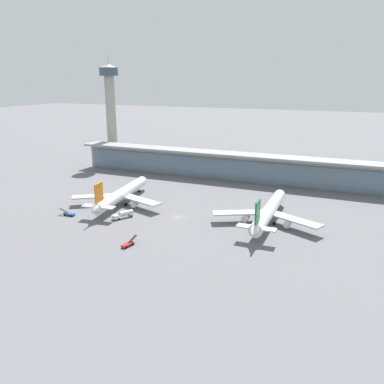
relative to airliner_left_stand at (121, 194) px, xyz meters
name	(u,v)px	position (x,y,z in m)	size (l,w,h in m)	color
ground_plane	(178,217)	(30.64, -5.28, -4.66)	(1200.00, 1200.00, 0.00)	slate
airliner_left_stand	(121,194)	(0.00, 0.00, 0.00)	(42.42, 55.57, 14.81)	white
airliner_centre_stand	(268,212)	(65.92, 2.31, 0.00)	(42.78, 55.50, 14.81)	white
service_truck_near_nose_blue	(69,214)	(-11.68, -21.63, -3.85)	(6.85, 2.11, 2.70)	#234C9E
service_truck_under_wing_white	(124,214)	(10.74, -15.04, -2.96)	(6.33, 8.54, 2.95)	silver
service_truck_mid_apron_red	(128,244)	(27.34, -38.35, -3.85)	(2.70, 6.94, 2.70)	#B21E1E
terminal_building	(230,165)	(30.64, 63.38, 3.20)	(186.55, 12.80, 15.20)	#9E998E
control_tower	(111,106)	(-56.34, 77.28, 32.86)	(12.00, 12.00, 68.71)	#9E998E
safety_cone_alpha	(110,217)	(5.26, -16.72, -4.35)	(0.62, 0.62, 0.70)	orange
safety_cone_bravo	(61,214)	(-15.49, -22.14, -4.35)	(0.62, 0.62, 0.70)	orange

